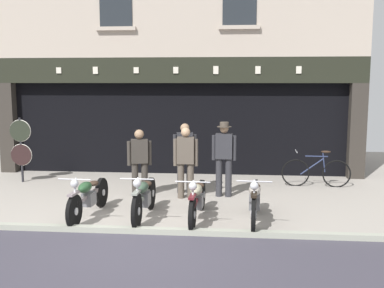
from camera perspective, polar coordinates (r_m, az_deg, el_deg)
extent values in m
cube|color=#A1998F|center=(12.89, -2.00, -4.16)|extent=(22.36, 10.00, 0.08)
cube|color=#A1A392|center=(8.19, -6.40, -10.98)|extent=(22.36, 0.16, 0.18)
cube|color=black|center=(14.95, -0.92, 2.71)|extent=(9.53, 4.00, 2.60)
cube|color=#332D28|center=(14.34, -22.01, 1.91)|extent=(0.44, 0.36, 2.60)
cube|color=#332D28|center=(13.19, 19.98, 1.54)|extent=(0.44, 0.36, 2.60)
cube|color=#23282D|center=(13.21, -1.73, 2.58)|extent=(9.12, 0.03, 2.18)
cube|color=black|center=(12.73, -2.00, 9.23)|extent=(10.36, 0.24, 0.70)
cube|color=silver|center=(13.42, -16.37, 8.85)|extent=(0.14, 0.03, 0.17)
cube|color=silver|center=(13.07, -12.03, 9.03)|extent=(0.14, 0.03, 0.20)
cube|color=silver|center=(12.78, -7.02, 9.17)|extent=(0.14, 0.03, 0.16)
cube|color=silver|center=(12.59, -2.04, 9.25)|extent=(0.14, 0.03, 0.18)
cube|color=silver|center=(12.50, 3.02, 9.25)|extent=(0.14, 0.03, 0.21)
cube|color=silver|center=(12.51, 8.28, 9.18)|extent=(0.14, 0.03, 0.21)
cube|color=silver|center=(12.61, 13.26, 9.04)|extent=(0.14, 0.03, 0.20)
cube|color=#B7A898|center=(12.98, -1.99, 17.30)|extent=(10.36, 0.40, 2.95)
cube|color=#23282D|center=(13.08, -9.57, 17.13)|extent=(0.90, 0.02, 1.30)
cube|color=#B7A898|center=(12.94, -9.54, 14.10)|extent=(1.10, 0.12, 0.10)
cube|color=#23282D|center=(12.67, 6.00, 17.50)|extent=(0.90, 0.02, 1.30)
cube|color=#B7A898|center=(12.54, 5.95, 14.37)|extent=(1.10, 0.12, 0.10)
cylinder|color=black|center=(8.59, -14.58, -8.19)|extent=(0.11, 0.62, 0.62)
cylinder|color=silver|center=(8.59, -14.58, -8.19)|extent=(0.11, 0.14, 0.14)
cylinder|color=black|center=(9.88, -11.28, -5.98)|extent=(0.12, 0.62, 0.62)
cylinder|color=silver|center=(9.88, -11.28, -5.98)|extent=(0.12, 0.14, 0.14)
cube|color=gray|center=(9.20, -12.83, -6.29)|extent=(0.15, 1.32, 0.07)
cube|color=slate|center=(9.22, -12.82, -6.71)|extent=(0.22, 0.33, 0.26)
ellipsoid|color=#274D2C|center=(9.00, -13.28, -5.31)|extent=(0.25, 0.47, 0.20)
ellipsoid|color=#38281E|center=(9.39, -12.29, -4.85)|extent=(0.22, 0.31, 0.10)
cube|color=gray|center=(8.51, -14.65, -6.05)|extent=(0.12, 0.37, 0.04)
sphere|color=silver|center=(8.52, -14.53, -4.85)|extent=(0.15, 0.15, 0.15)
cylinder|color=silver|center=(8.50, -14.55, -4.32)|extent=(0.62, 0.06, 0.02)
cylinder|color=silver|center=(8.55, -14.54, -6.25)|extent=(0.05, 0.23, 0.62)
cylinder|color=black|center=(8.32, -6.95, -8.38)|extent=(0.08, 0.66, 0.66)
cylinder|color=silver|center=(8.32, -6.95, -8.38)|extent=(0.10, 0.15, 0.14)
cylinder|color=black|center=(9.58, -5.17, -6.17)|extent=(0.09, 0.66, 0.66)
cylinder|color=silver|center=(9.58, -5.17, -6.17)|extent=(0.11, 0.15, 0.14)
cube|color=gray|center=(8.92, -6.01, -6.45)|extent=(0.08, 1.23, 0.07)
cube|color=slate|center=(8.94, -6.00, -6.89)|extent=(0.20, 0.32, 0.26)
ellipsoid|color=#304435|center=(8.72, -6.24, -5.44)|extent=(0.23, 0.46, 0.20)
ellipsoid|color=#38281E|center=(9.10, -5.71, -4.98)|extent=(0.20, 0.30, 0.10)
cube|color=gray|center=(8.23, -6.99, -6.05)|extent=(0.10, 0.36, 0.04)
sphere|color=silver|center=(8.25, -6.92, -4.93)|extent=(0.15, 0.15, 0.15)
cylinder|color=silver|center=(8.23, -6.92, -4.38)|extent=(0.62, 0.03, 0.02)
cylinder|color=silver|center=(8.28, -6.92, -6.37)|extent=(0.04, 0.27, 0.61)
cylinder|color=black|center=(8.12, 0.04, -8.87)|extent=(0.10, 0.62, 0.62)
cylinder|color=silver|center=(8.12, 0.04, -8.87)|extent=(0.11, 0.14, 0.14)
cylinder|color=black|center=(9.51, 1.25, -6.37)|extent=(0.11, 0.62, 0.62)
cylinder|color=silver|center=(9.51, 1.25, -6.37)|extent=(0.12, 0.14, 0.14)
cube|color=#5A181E|center=(8.78, 0.69, -6.77)|extent=(0.13, 1.33, 0.07)
cube|color=slate|center=(8.80, 0.69, -7.21)|extent=(0.21, 0.33, 0.26)
ellipsoid|color=tan|center=(8.57, 0.55, -5.76)|extent=(0.24, 0.47, 0.20)
ellipsoid|color=#38281E|center=(8.99, 0.91, -5.24)|extent=(0.21, 0.31, 0.10)
cube|color=#5A181E|center=(8.04, 0.04, -6.62)|extent=(0.12, 0.36, 0.04)
sphere|color=silver|center=(8.05, 0.10, -5.33)|extent=(0.15, 0.15, 0.15)
cylinder|color=silver|center=(8.03, 0.10, -4.78)|extent=(0.62, 0.05, 0.02)
cylinder|color=silver|center=(8.08, 0.08, -6.82)|extent=(0.05, 0.27, 0.61)
cylinder|color=black|center=(8.11, 7.74, -8.76)|extent=(0.12, 0.68, 0.67)
cylinder|color=silver|center=(8.11, 7.74, -8.76)|extent=(0.11, 0.15, 0.15)
cylinder|color=black|center=(9.38, 7.95, -6.47)|extent=(0.13, 0.68, 0.67)
cylinder|color=silver|center=(9.38, 7.95, -6.47)|extent=(0.12, 0.16, 0.15)
cube|color=black|center=(8.71, 7.87, -6.77)|extent=(0.15, 1.21, 0.07)
cube|color=slate|center=(8.73, 7.86, -7.22)|extent=(0.22, 0.33, 0.26)
ellipsoid|color=#A59B90|center=(8.51, 7.87, -5.74)|extent=(0.25, 0.47, 0.20)
ellipsoid|color=#38281E|center=(8.90, 7.93, -5.27)|extent=(0.22, 0.31, 0.10)
cube|color=black|center=(8.02, 7.79, -6.32)|extent=(0.12, 0.37, 0.04)
sphere|color=silver|center=(8.04, 7.82, -5.22)|extent=(0.15, 0.15, 0.15)
cylinder|color=silver|center=(8.02, 7.83, -4.67)|extent=(0.62, 0.07, 0.02)
cylinder|color=silver|center=(8.07, 7.79, -6.71)|extent=(0.05, 0.24, 0.62)
cylinder|color=#38332D|center=(10.59, -5.97, -4.40)|extent=(0.15, 0.15, 0.81)
cylinder|color=#38332D|center=(10.58, -7.16, -4.42)|extent=(0.15, 0.15, 0.81)
cube|color=#38332D|center=(10.47, -6.62, -0.89)|extent=(0.42, 0.31, 0.55)
cube|color=silver|center=(10.57, -6.65, -0.45)|extent=(0.14, 0.05, 0.31)
cube|color=maroon|center=(10.59, -6.65, -0.49)|extent=(0.05, 0.02, 0.28)
cylinder|color=#38332D|center=(10.49, -5.33, -1.12)|extent=(0.09, 0.09, 0.56)
cylinder|color=#38332D|center=(10.47, -7.90, -1.18)|extent=(0.09, 0.09, 0.56)
sphere|color=#9E7A5B|center=(10.42, -6.65, 1.23)|extent=(0.22, 0.22, 0.22)
cylinder|color=brown|center=(10.35, -0.18, -4.60)|extent=(0.15, 0.15, 0.83)
cylinder|color=brown|center=(10.37, -1.40, -4.58)|extent=(0.15, 0.15, 0.83)
cube|color=brown|center=(10.23, -0.80, -0.80)|extent=(0.39, 0.23, 0.60)
cube|color=white|center=(10.33, -0.75, -0.31)|extent=(0.14, 0.02, 0.34)
cube|color=maroon|center=(10.35, -0.75, -0.37)|extent=(0.05, 0.01, 0.31)
cylinder|color=brown|center=(10.22, 0.51, -1.08)|extent=(0.09, 0.09, 0.61)
cylinder|color=brown|center=(10.26, -2.11, -1.05)|extent=(0.09, 0.09, 0.61)
sphere|color=tan|center=(10.18, -0.81, 1.50)|extent=(0.21, 0.21, 0.21)
cylinder|color=#2D2D33|center=(10.52, 4.60, -4.18)|extent=(0.15, 0.15, 0.91)
cylinder|color=#2D2D33|center=(10.54, 3.41, -4.15)|extent=(0.15, 0.15, 0.91)
cube|color=#2D2D33|center=(10.40, 4.04, -0.27)|extent=(0.39, 0.24, 0.58)
cube|color=silver|center=(10.51, 4.09, 0.19)|extent=(0.14, 0.03, 0.32)
cube|color=maroon|center=(10.52, 4.09, 0.14)|extent=(0.05, 0.01, 0.30)
cylinder|color=#2D2D33|center=(10.39, 5.33, -0.51)|extent=(0.09, 0.09, 0.57)
cylinder|color=#2D2D33|center=(10.43, 2.75, -0.46)|extent=(0.09, 0.09, 0.57)
sphere|color=#9E7A5B|center=(10.35, 4.06, 1.89)|extent=(0.19, 0.19, 0.19)
cylinder|color=#4C4238|center=(10.35, 4.07, 2.18)|extent=(0.33, 0.33, 0.01)
cylinder|color=#4C4238|center=(10.34, 4.07, 2.48)|extent=(0.20, 0.20, 0.11)
cylinder|color=#2D2D33|center=(10.84, -0.31, -3.86)|extent=(0.15, 0.15, 0.89)
cylinder|color=#2D2D33|center=(10.84, -1.47, -3.87)|extent=(0.15, 0.15, 0.89)
cube|color=#2D2D33|center=(10.72, -0.90, -0.12)|extent=(0.41, 0.27, 0.58)
cube|color=silver|center=(10.82, -0.92, 0.33)|extent=(0.14, 0.04, 0.32)
cube|color=black|center=(10.83, -0.92, 0.28)|extent=(0.05, 0.02, 0.30)
cylinder|color=#2D2D33|center=(10.73, 0.35, -0.47)|extent=(0.09, 0.09, 0.63)
cylinder|color=#2D2D33|center=(10.72, -2.15, -0.48)|extent=(0.09, 0.09, 0.63)
sphere|color=#9E7A5B|center=(10.67, -0.90, 2.03)|extent=(0.21, 0.21, 0.21)
cylinder|color=#232328|center=(12.76, -20.63, -0.71)|extent=(0.06, 0.06, 1.71)
cylinder|color=#23281E|center=(12.68, -20.79, 1.56)|extent=(0.56, 0.03, 0.56)
torus|color=silver|center=(12.69, -20.76, 1.57)|extent=(0.58, 0.04, 0.58)
cylinder|color=black|center=(12.76, -20.65, -1.28)|extent=(0.56, 0.03, 0.56)
torus|color=silver|center=(12.77, -20.62, -1.27)|extent=(0.58, 0.04, 0.58)
cube|color=silver|center=(12.95, 8.36, 4.34)|extent=(0.69, 0.02, 1.08)
cube|color=#511E19|center=(12.91, 8.40, 6.27)|extent=(0.69, 0.01, 0.20)
cube|color=silver|center=(13.06, 13.40, 4.07)|extent=(0.82, 0.02, 1.02)
cube|color=#232328|center=(13.03, 13.47, 5.86)|extent=(0.82, 0.01, 0.20)
torus|color=black|center=(11.88, 12.87, -3.55)|extent=(0.71, 0.07, 0.71)
torus|color=black|center=(12.01, 17.69, -3.60)|extent=(0.71, 0.07, 0.71)
cylinder|color=navy|center=(11.89, 14.84, -2.73)|extent=(0.58, 0.06, 0.45)
cylinder|color=navy|center=(11.86, 15.37, -1.50)|extent=(0.56, 0.05, 0.03)
cylinder|color=navy|center=(11.90, 16.21, -2.18)|extent=(0.10, 0.03, 0.52)
ellipsoid|color=#332319|center=(11.87, 16.46, -0.94)|extent=(0.25, 0.13, 0.06)
cylinder|color=silver|center=(11.78, 12.95, -0.88)|extent=(0.04, 0.50, 0.02)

